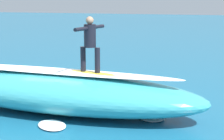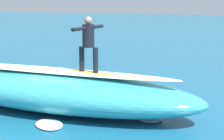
# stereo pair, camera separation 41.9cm
# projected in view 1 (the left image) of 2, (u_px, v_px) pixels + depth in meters

# --- Properties ---
(ground_plane) EXTENTS (120.00, 120.00, 0.00)m
(ground_plane) POSITION_uv_depth(u_px,v_px,m) (59.00, 96.00, 13.00)
(ground_plane) COLOR #196084
(wave_crest) EXTENTS (9.10, 2.97, 1.16)m
(wave_crest) POSITION_uv_depth(u_px,v_px,m) (56.00, 91.00, 11.22)
(wave_crest) COLOR teal
(wave_crest) RESTS_ON ground_plane
(wave_foam_lip) EXTENTS (7.68, 1.26, 0.08)m
(wave_foam_lip) POSITION_uv_depth(u_px,v_px,m) (56.00, 71.00, 11.10)
(wave_foam_lip) COLOR white
(wave_foam_lip) RESTS_ON wave_crest
(surfboard_riding) EXTENTS (2.21, 0.91, 0.09)m
(surfboard_riding) POSITION_uv_depth(u_px,v_px,m) (90.00, 73.00, 10.74)
(surfboard_riding) COLOR yellow
(surfboard_riding) RESTS_ON wave_crest
(surfer_riding) EXTENTS (0.61, 1.47, 1.57)m
(surfer_riding) POSITION_uv_depth(u_px,v_px,m) (90.00, 40.00, 10.55)
(surfer_riding) COLOR black
(surfer_riding) RESTS_ON surfboard_riding
(surfboard_paddling) EXTENTS (2.13, 1.68, 0.09)m
(surfboard_paddling) POSITION_uv_depth(u_px,v_px,m) (129.00, 90.00, 13.57)
(surfboard_paddling) COLOR #EAE5C6
(surfboard_paddling) RESTS_ON ground_plane
(surfer_paddling) EXTENTS (1.47, 1.08, 0.30)m
(surfer_paddling) POSITION_uv_depth(u_px,v_px,m) (132.00, 85.00, 13.58)
(surfer_paddling) COLOR black
(surfer_paddling) RESTS_ON surfboard_paddling
(foam_patch_near) EXTENTS (1.02, 0.86, 0.15)m
(foam_patch_near) POSITION_uv_depth(u_px,v_px,m) (49.00, 97.00, 12.57)
(foam_patch_near) COLOR white
(foam_patch_near) RESTS_ON ground_plane
(foam_patch_mid) EXTENTS (1.18, 1.16, 0.08)m
(foam_patch_mid) POSITION_uv_depth(u_px,v_px,m) (52.00, 125.00, 9.91)
(foam_patch_mid) COLOR white
(foam_patch_mid) RESTS_ON ground_plane
(foam_patch_far) EXTENTS (1.06, 1.05, 0.08)m
(foam_patch_far) POSITION_uv_depth(u_px,v_px,m) (151.00, 118.00, 10.53)
(foam_patch_far) COLOR white
(foam_patch_far) RESTS_ON ground_plane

